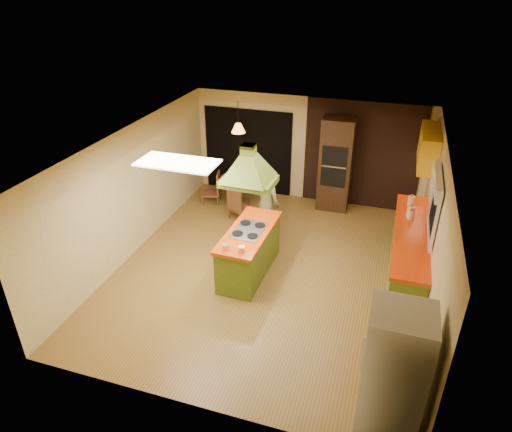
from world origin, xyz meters
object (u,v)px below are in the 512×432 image
(refrigerator, at_px, (394,371))
(man, at_px, (266,205))
(kitchen_island, at_px, (249,251))
(dining_table, at_px, (239,186))
(wall_oven, at_px, (336,164))
(canister_large, at_px, (411,211))

(refrigerator, bearing_deg, man, 125.89)
(kitchen_island, relative_size, dining_table, 1.98)
(refrigerator, distance_m, wall_oven, 5.90)
(man, height_order, dining_table, man)
(refrigerator, height_order, canister_large, refrigerator)
(man, height_order, canister_large, man)
(kitchen_island, relative_size, wall_oven, 0.83)
(kitchen_island, xyz_separation_m, man, (-0.05, 1.24, 0.34))
(kitchen_island, bearing_deg, canister_large, 28.24)
(man, distance_m, wall_oven, 2.21)
(dining_table, height_order, canister_large, canister_large)
(dining_table, distance_m, canister_large, 4.06)
(dining_table, bearing_deg, refrigerator, -53.88)
(refrigerator, distance_m, canister_large, 3.92)
(man, distance_m, refrigerator, 4.64)
(man, height_order, refrigerator, refrigerator)
(kitchen_island, relative_size, refrigerator, 1.03)
(dining_table, bearing_deg, man, -51.83)
(canister_large, bearing_deg, wall_oven, 133.77)
(canister_large, bearing_deg, kitchen_island, -153.44)
(man, bearing_deg, refrigerator, 132.14)
(dining_table, xyz_separation_m, canister_large, (3.84, -1.21, 0.55))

